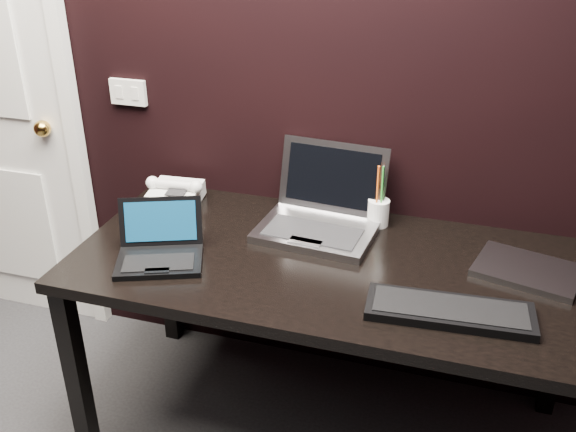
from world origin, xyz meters
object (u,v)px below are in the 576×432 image
(desk, at_px, (330,281))
(mobile_phone, at_px, (156,218))
(closed_laptop, at_px, (527,270))
(ext_keyboard, at_px, (450,311))
(pen_cup, at_px, (378,211))
(silver_laptop, at_px, (321,216))
(desk_phone, at_px, (176,193))
(netbook, at_px, (160,250))

(desk, relative_size, mobile_phone, 20.52)
(desk, bearing_deg, closed_laptop, 9.91)
(ext_keyboard, bearing_deg, pen_cup, 120.83)
(silver_laptop, height_order, desk_phone, silver_laptop)
(mobile_phone, bearing_deg, netbook, -59.54)
(pen_cup, bearing_deg, desk, -108.89)
(silver_laptop, bearing_deg, netbook, -141.58)
(desk, distance_m, mobile_phone, 0.67)
(mobile_phone, bearing_deg, desk, -4.73)
(desk, height_order, silver_laptop, silver_laptop)
(desk, height_order, ext_keyboard, ext_keyboard)
(closed_laptop, bearing_deg, ext_keyboard, -125.84)
(ext_keyboard, distance_m, desk_phone, 1.16)
(silver_laptop, distance_m, closed_laptop, 0.71)
(netbook, height_order, closed_laptop, netbook)
(pen_cup, bearing_deg, desk_phone, -176.71)
(netbook, xyz_separation_m, desk_phone, (-0.14, 0.41, 0.01))
(mobile_phone, bearing_deg, closed_laptop, 2.34)
(desk_phone, bearing_deg, silver_laptop, -4.67)
(ext_keyboard, distance_m, pen_cup, 0.57)
(pen_cup, bearing_deg, ext_keyboard, -59.17)
(silver_laptop, height_order, pen_cup, silver_laptop)
(desk_phone, bearing_deg, desk, -20.28)
(ext_keyboard, distance_m, mobile_phone, 1.09)
(desk, relative_size, silver_laptop, 3.96)
(netbook, distance_m, desk_phone, 0.43)
(desk, height_order, mobile_phone, mobile_phone)
(closed_laptop, bearing_deg, desk_phone, 173.63)
(silver_laptop, bearing_deg, mobile_phone, -165.53)
(netbook, height_order, desk_phone, netbook)
(netbook, xyz_separation_m, mobile_phone, (-0.12, 0.21, -0.00))
(silver_laptop, distance_m, ext_keyboard, 0.63)
(silver_laptop, xyz_separation_m, desk_phone, (-0.59, 0.05, -0.01))
(desk, xyz_separation_m, desk_phone, (-0.68, 0.25, 0.12))
(desk, bearing_deg, pen_cup, 71.11)
(silver_laptop, height_order, ext_keyboard, silver_laptop)
(closed_laptop, bearing_deg, pen_cup, 159.68)
(desk, height_order, pen_cup, pen_cup)
(desk_phone, bearing_deg, netbook, -70.95)
(netbook, bearing_deg, mobile_phone, 120.46)
(netbook, xyz_separation_m, ext_keyboard, (0.93, -0.04, -0.02))
(desk, distance_m, netbook, 0.57)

